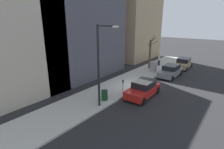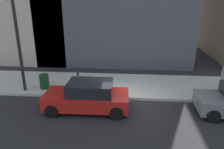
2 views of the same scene
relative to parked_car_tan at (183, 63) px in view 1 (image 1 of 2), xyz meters
name	(u,v)px [view 1 (image 1 of 2)]	position (x,y,z in m)	size (l,w,h in m)	color
ground_plane	(140,88)	(1.22, 11.23, -0.74)	(120.00, 120.00, 0.00)	#232326
sidewalk	(124,83)	(3.22, 11.23, -0.66)	(4.00, 36.00, 0.15)	#B2AFA8
parked_car_tan	(183,63)	(0.00, 0.00, 0.00)	(2.06, 4.26, 1.52)	tan
parked_car_grey	(170,71)	(0.04, 5.37, 0.00)	(2.02, 4.25, 1.52)	slate
parked_car_red	(143,89)	(-0.05, 12.95, 0.00)	(1.99, 4.23, 1.52)	red
parking_meter	(123,85)	(1.67, 13.82, 0.24)	(0.14, 0.10, 1.35)	slate
utility_box	(153,67)	(2.52, 5.13, 0.11)	(0.83, 0.61, 1.43)	#A8A399
streetlamp	(101,60)	(1.50, 17.15, 3.28)	(1.97, 0.32, 6.50)	black
bare_tree	(150,53)	(3.80, 3.67, 1.66)	(1.29, 1.85, 4.83)	brown
trash_bin	(105,95)	(2.12, 16.05, -0.14)	(0.56, 0.56, 0.90)	#14381E
pedestrian_near_meter	(159,59)	(3.38, 1.19, 0.35)	(0.38, 0.36, 1.66)	#1E1E2D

